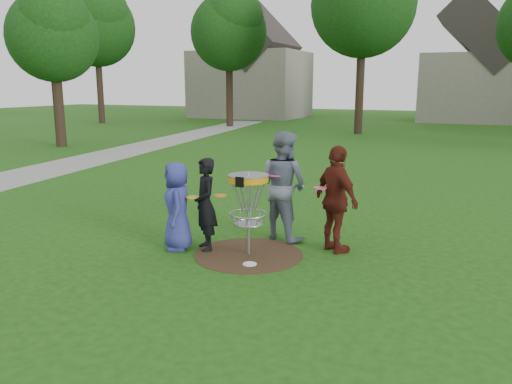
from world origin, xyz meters
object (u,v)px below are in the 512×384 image
at_px(player_maroon, 337,200).
at_px(player_black, 205,204).
at_px(player_blue, 177,206).
at_px(player_grey, 283,185).
at_px(disc_golf_basket, 248,194).

bearing_deg(player_maroon, player_black, 60.13).
relative_size(player_blue, player_grey, 0.76).
relative_size(player_black, player_grey, 0.80).
bearing_deg(player_black, player_maroon, 67.49).
xyz_separation_m(player_blue, player_maroon, (2.49, 0.95, 0.15)).
bearing_deg(player_blue, player_black, 75.54).
relative_size(player_blue, player_black, 0.95).
bearing_deg(player_grey, player_black, 69.70).
height_order(player_blue, player_grey, player_grey).
relative_size(player_grey, player_maroon, 1.10).
height_order(player_maroon, disc_golf_basket, player_maroon).
relative_size(player_black, disc_golf_basket, 1.14).
bearing_deg(player_black, player_grey, 96.21).
distance_m(player_blue, disc_golf_basket, 1.28).
bearing_deg(disc_golf_basket, player_maroon, 30.59).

